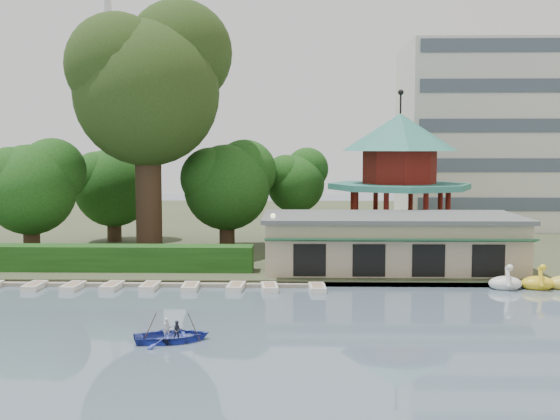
{
  "coord_description": "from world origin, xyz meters",
  "views": [
    {
      "loc": [
        3.18,
        -28.88,
        9.18
      ],
      "look_at": [
        2.0,
        18.0,
        5.0
      ],
      "focal_mm": 45.0,
      "sensor_mm": 36.0,
      "label": 1
    }
  ],
  "objects_px": {
    "dock": "(72,283)",
    "rowboat_with_passengers": "(172,331)",
    "big_tree": "(149,80)",
    "boathouse": "(391,241)",
    "pavilion": "(400,167)"
  },
  "relations": [
    {
      "from": "dock",
      "to": "rowboat_with_passengers",
      "type": "relative_size",
      "value": 5.89
    },
    {
      "from": "dock",
      "to": "big_tree",
      "type": "relative_size",
      "value": 1.62
    },
    {
      "from": "boathouse",
      "to": "rowboat_with_passengers",
      "type": "height_order",
      "value": "boathouse"
    },
    {
      "from": "dock",
      "to": "big_tree",
      "type": "xyz_separation_m",
      "value": [
        3.16,
        10.99,
        14.51
      ]
    },
    {
      "from": "dock",
      "to": "boathouse",
      "type": "height_order",
      "value": "boathouse"
    },
    {
      "from": "dock",
      "to": "big_tree",
      "type": "height_order",
      "value": "big_tree"
    },
    {
      "from": "pavilion",
      "to": "rowboat_with_passengers",
      "type": "relative_size",
      "value": 2.34
    },
    {
      "from": "dock",
      "to": "pavilion",
      "type": "distance_m",
      "value": 29.14
    },
    {
      "from": "boathouse",
      "to": "dock",
      "type": "bearing_deg",
      "value": -167.76
    },
    {
      "from": "boathouse",
      "to": "big_tree",
      "type": "relative_size",
      "value": 0.89
    },
    {
      "from": "dock",
      "to": "boathouse",
      "type": "distance_m",
      "value": 22.62
    },
    {
      "from": "pavilion",
      "to": "rowboat_with_passengers",
      "type": "distance_m",
      "value": 32.75
    },
    {
      "from": "big_tree",
      "to": "rowboat_with_passengers",
      "type": "height_order",
      "value": "big_tree"
    },
    {
      "from": "boathouse",
      "to": "pavilion",
      "type": "xyz_separation_m",
      "value": [
        2.0,
        10.03,
        5.11
      ]
    },
    {
      "from": "boathouse",
      "to": "big_tree",
      "type": "height_order",
      "value": "big_tree"
    }
  ]
}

